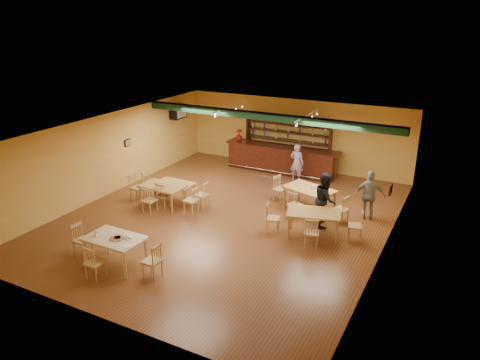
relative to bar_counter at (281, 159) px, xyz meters
The scene contains 23 objects.
floor 5.19m from the bar_counter, 87.12° to the right, with size 12.00×12.00×0.00m, color brown.
ceiling_beam 3.30m from the bar_counter, 83.71° to the right, with size 10.00×0.30×0.25m, color #11331D.
track_rail_left 3.33m from the bar_counter, 131.37° to the right, with size 0.05×2.50×0.05m, color silver.
track_rail_right 3.38m from the bar_counter, 46.53° to the right, with size 0.05×2.50×0.05m, color silver.
ac_unit 4.97m from the bar_counter, 168.18° to the right, with size 0.34×0.70×0.48m, color silver.
picture_left 6.38m from the bar_counter, 138.62° to the right, with size 0.04×0.34×0.28m, color black.
picture_right 7.09m from the bar_counter, 41.65° to the right, with size 0.04×0.34×0.28m, color black.
bar_counter is the anchor object (origin of this frame).
back_bar_hutch 0.85m from the bar_counter, 90.00° to the left, with size 3.84×0.40×2.28m, color black.
poinsettia 2.19m from the bar_counter, behind, with size 0.28×0.28×0.51m, color #B11015.
dining_table_a 5.25m from the bar_counter, 113.93° to the right, with size 1.39×0.84×0.70m, color #A97E3B.
dining_table_b 4.20m from the bar_counter, 54.50° to the right, with size 1.67×1.00×0.83m, color #A97E3B.
dining_table_c 5.80m from the bar_counter, 112.83° to the right, with size 1.53×0.92×0.76m, color #A97E3B.
dining_table_d 6.04m from the bar_counter, 58.21° to the right, with size 1.58×0.95×0.79m, color #A97E3B.
near_table 9.28m from the bar_counter, 95.74° to the right, with size 1.54×0.99×0.82m, color #CFB68B.
pizza_tray 9.27m from the bar_counter, 95.06° to the right, with size 0.40×0.40×0.01m, color silver.
parmesan_shaker 9.51m from the bar_counter, 98.60° to the right, with size 0.07×0.07×0.11m, color #EAE5C6.
napkin_stack 9.03m from the bar_counter, 93.45° to the right, with size 0.20×0.15×0.03m, color white.
pizza_server 9.20m from the bar_counter, 94.07° to the right, with size 0.32×0.09×0.00m, color silver.
side_plate 9.46m from the bar_counter, 91.96° to the right, with size 0.22×0.22×0.01m, color white.
patron_bar 1.31m from the bar_counter, 39.69° to the right, with size 0.57×0.37×1.56m, color #824698.
patron_right_a 5.32m from the bar_counter, 52.48° to the right, with size 0.84×0.66×1.74m, color black.
patron_right_b 5.39m from the bar_counter, 35.55° to the right, with size 0.97×0.41×1.66m, color gray.
Camera 1 is at (6.76, -12.18, 6.38)m, focal length 34.38 mm.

